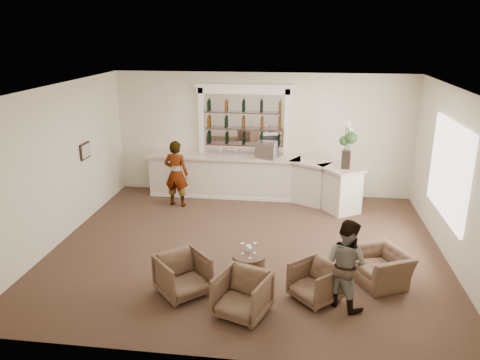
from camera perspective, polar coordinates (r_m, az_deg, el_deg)
name	(u,v)px	position (r m, az deg, el deg)	size (l,w,h in m)	color
ground	(247,247)	(9.92, 0.84, -8.21)	(8.00, 8.00, 0.00)	brown
room_shell	(259,131)	(9.81, 2.34, 5.97)	(8.04, 7.02, 3.32)	beige
bar_counter	(254,178)	(12.49, 1.73, 0.24)	(5.72, 1.80, 1.14)	silver
back_bar_alcove	(244,121)	(12.57, 0.45, 7.22)	(2.64, 0.25, 3.00)	white
cocktail_table	(249,267)	(8.63, 1.07, -10.59)	(0.60, 0.60, 0.50)	#4A2E20
sommelier	(176,174)	(12.01, -7.78, 0.78)	(0.63, 0.41, 1.72)	gray
guest	(346,264)	(7.85, 12.78, -9.91)	(0.74, 0.58, 1.52)	gray
armchair_left	(183,275)	(8.21, -7.00, -11.44)	(0.78, 0.80, 0.73)	brown
armchair_center	(242,295)	(7.62, 0.31, -13.82)	(0.77, 0.79, 0.72)	brown
armchair_right	(316,282)	(8.12, 9.20, -12.17)	(0.71, 0.73, 0.66)	brown
armchair_far	(381,267)	(8.87, 16.79, -10.15)	(0.95, 0.83, 0.62)	brown
espresso_machine	(266,150)	(12.23, 3.23, 3.65)	(0.49, 0.42, 0.44)	silver
flower_vase	(347,142)	(11.51, 12.92, 4.50)	(0.30, 0.30, 1.15)	black
wine_glass_bar_left	(236,152)	(12.43, -0.45, 3.38)	(0.07, 0.07, 0.21)	white
wine_glass_bar_right	(220,153)	(12.43, -2.40, 3.36)	(0.07, 0.07, 0.21)	white
wine_glass_tbl_a	(242,248)	(8.51, 0.30, -8.35)	(0.07, 0.07, 0.21)	white
wine_glass_tbl_b	(255,248)	(8.53, 1.82, -8.28)	(0.07, 0.07, 0.21)	white
wine_glass_tbl_c	(250,253)	(8.35, 1.26, -8.89)	(0.07, 0.07, 0.21)	white
napkin_holder	(249,248)	(8.61, 1.06, -8.33)	(0.08, 0.08, 0.12)	silver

